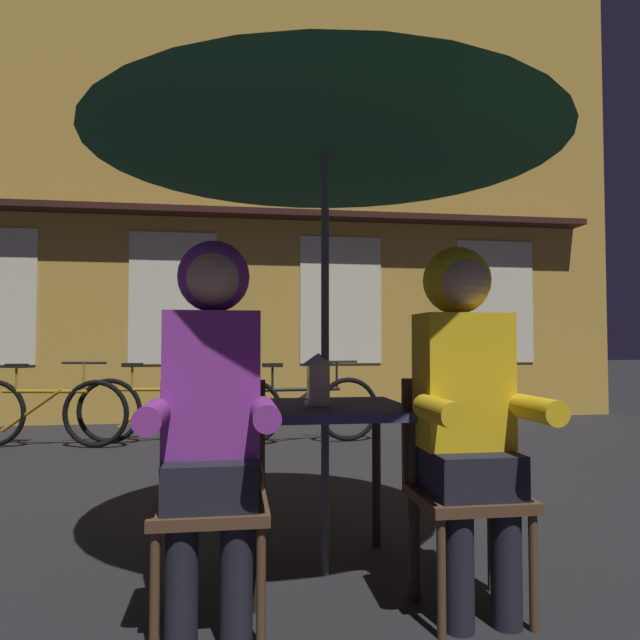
# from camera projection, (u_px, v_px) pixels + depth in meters

# --- Properties ---
(ground_plane) EXTENTS (60.00, 60.00, 0.00)m
(ground_plane) POSITION_uv_depth(u_px,v_px,m) (325.00, 574.00, 2.55)
(ground_plane) COLOR #232326
(cafe_table) EXTENTS (0.72, 0.72, 0.74)m
(cafe_table) POSITION_uv_depth(u_px,v_px,m) (325.00, 428.00, 2.58)
(cafe_table) COLOR navy
(cafe_table) RESTS_ON ground_plane
(patio_umbrella) EXTENTS (2.10, 2.10, 2.31)m
(patio_umbrella) POSITION_uv_depth(u_px,v_px,m) (325.00, 113.00, 2.64)
(patio_umbrella) COLOR #4C4C51
(patio_umbrella) RESTS_ON ground_plane
(lantern) EXTENTS (0.11, 0.11, 0.23)m
(lantern) POSITION_uv_depth(u_px,v_px,m) (318.00, 378.00, 2.58)
(lantern) COLOR white
(lantern) RESTS_ON cafe_table
(chair_left) EXTENTS (0.40, 0.40, 0.87)m
(chair_left) POSITION_uv_depth(u_px,v_px,m) (212.00, 486.00, 2.14)
(chair_left) COLOR #513823
(chair_left) RESTS_ON ground_plane
(chair_right) EXTENTS (0.40, 0.40, 0.87)m
(chair_right) POSITION_uv_depth(u_px,v_px,m) (460.00, 477.00, 2.28)
(chair_right) COLOR #513823
(chair_right) RESTS_ON ground_plane
(person_left_hooded) EXTENTS (0.45, 0.56, 1.40)m
(person_left_hooded) POSITION_uv_depth(u_px,v_px,m) (212.00, 390.00, 2.10)
(person_left_hooded) COLOR black
(person_left_hooded) RESTS_ON ground_plane
(person_right_hooded) EXTENTS (0.45, 0.56, 1.40)m
(person_right_hooded) POSITION_uv_depth(u_px,v_px,m) (465.00, 387.00, 2.24)
(person_right_hooded) COLOR black
(person_right_hooded) RESTS_ON ground_plane
(shopfront_building) EXTENTS (10.00, 0.93, 6.20)m
(shopfront_building) POSITION_uv_depth(u_px,v_px,m) (258.00, 193.00, 8.00)
(shopfront_building) COLOR gold
(shopfront_building) RESTS_ON ground_plane
(bicycle_nearest) EXTENTS (1.66, 0.35, 0.84)m
(bicycle_nearest) POSITION_uv_depth(u_px,v_px,m) (44.00, 412.00, 5.68)
(bicycle_nearest) COLOR black
(bicycle_nearest) RESTS_ON ground_plane
(bicycle_second) EXTENTS (1.68, 0.24, 0.84)m
(bicycle_second) POSITION_uv_depth(u_px,v_px,m) (160.00, 409.00, 5.91)
(bicycle_second) COLOR black
(bicycle_second) RESTS_ON ground_plane
(bicycle_third) EXTENTS (1.68, 0.21, 0.84)m
(bicycle_third) POSITION_uv_depth(u_px,v_px,m) (300.00, 409.00, 5.92)
(bicycle_third) COLOR black
(bicycle_third) RESTS_ON ground_plane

